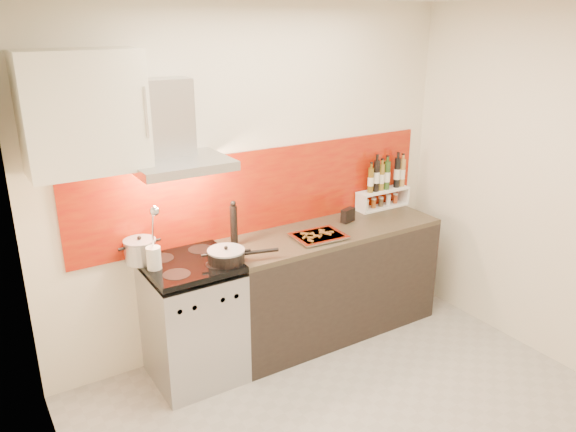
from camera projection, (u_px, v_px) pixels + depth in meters
floor at (366, 427)px, 3.60m from camera, size 3.40×3.40×0.00m
back_wall at (257, 181)px, 4.28m from camera, size 3.40×0.02×2.60m
left_wall at (61, 321)px, 2.31m from camera, size 0.02×2.80×2.60m
right_wall at (560, 192)px, 4.01m from camera, size 0.02×2.80×2.60m
backsplash at (263, 190)px, 4.32m from camera, size 3.00×0.02×0.64m
range_stove at (194, 322)px, 3.98m from camera, size 0.60×0.60×0.91m
counter at (330, 281)px, 4.57m from camera, size 1.80×0.60×0.90m
range_hood at (174, 137)px, 3.65m from camera, size 0.62×0.50×0.61m
upper_cabinet at (83, 113)px, 3.30m from camera, size 0.70×0.35×0.72m
stock_pot at (140, 251)px, 3.79m from camera, size 0.22×0.22×0.19m
saute_pan at (227, 256)px, 3.80m from camera, size 0.48×0.26×0.12m
utensil_jar at (154, 251)px, 3.66m from camera, size 0.10×0.15×0.46m
pepper_mill at (234, 224)px, 4.06m from camera, size 0.05×0.05×0.34m
step_shelf at (385, 186)px, 4.86m from camera, size 0.51×0.14×0.44m
caddy_box at (348, 215)px, 4.56m from camera, size 0.14×0.09×0.11m
baking_tray at (318, 236)px, 4.25m from camera, size 0.40×0.32×0.03m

